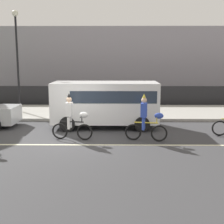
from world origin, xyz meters
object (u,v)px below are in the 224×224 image
Objects in this scene: parade_cyclist_cobalt at (147,120)px; street_lamp_post at (17,46)px; parked_van_white at (107,101)px; parade_cyclist_zebra at (72,120)px.

parade_cyclist_cobalt is 0.33× the size of street_lamp_post.
parked_van_white is at bearing -33.92° from street_lamp_post.
street_lamp_post is (-5.33, 3.58, 2.71)m from parked_van_white.
parade_cyclist_cobalt is 0.38× the size of parked_van_white.
parked_van_white is at bearing 123.09° from parade_cyclist_cobalt.
street_lamp_post is (-3.98, 5.98, 3.15)m from parade_cyclist_zebra.
parade_cyclist_cobalt is at bearing -56.91° from parked_van_white.
street_lamp_post is at bearing 146.08° from parked_van_white.
parked_van_white is 0.85× the size of street_lamp_post.
parade_cyclist_zebra is at bearing -119.26° from parked_van_white.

